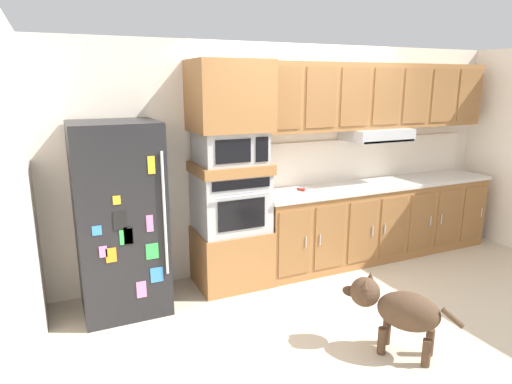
# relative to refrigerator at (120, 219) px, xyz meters

# --- Properties ---
(ground_plane) EXTENTS (9.60, 9.60, 0.00)m
(ground_plane) POSITION_rel_refrigerator_xyz_m (2.05, -0.68, -0.88)
(ground_plane) COLOR beige
(back_kitchen_wall) EXTENTS (6.20, 0.12, 2.50)m
(back_kitchen_wall) POSITION_rel_refrigerator_xyz_m (2.05, 0.43, 0.37)
(back_kitchen_wall) COLOR silver
(back_kitchen_wall) RESTS_ON ground
(side_panel_left) EXTENTS (0.12, 7.10, 2.50)m
(side_panel_left) POSITION_rel_refrigerator_xyz_m (-0.75, -0.68, 0.37)
(side_panel_left) COLOR silver
(side_panel_left) RESTS_ON ground
(refrigerator) EXTENTS (0.76, 0.73, 1.76)m
(refrigerator) POSITION_rel_refrigerator_xyz_m (0.00, 0.00, 0.00)
(refrigerator) COLOR black
(refrigerator) RESTS_ON ground
(oven_base_cabinet) EXTENTS (0.74, 0.62, 0.60)m
(oven_base_cabinet) POSITION_rel_refrigerator_xyz_m (1.11, 0.07, -0.58)
(oven_base_cabinet) COLOR #996638
(oven_base_cabinet) RESTS_ON ground
(built_in_oven) EXTENTS (0.70, 0.62, 0.60)m
(built_in_oven) POSITION_rel_refrigerator_xyz_m (1.11, 0.07, 0.02)
(built_in_oven) COLOR #A8AAAF
(built_in_oven) RESTS_ON oven_base_cabinet
(appliance_mid_shelf) EXTENTS (0.74, 0.62, 0.10)m
(appliance_mid_shelf) POSITION_rel_refrigerator_xyz_m (1.11, 0.07, 0.37)
(appliance_mid_shelf) COLOR #996638
(appliance_mid_shelf) RESTS_ON built_in_oven
(microwave) EXTENTS (0.64, 0.54, 0.32)m
(microwave) POSITION_rel_refrigerator_xyz_m (1.11, 0.07, 0.58)
(microwave) COLOR #A8AAAF
(microwave) RESTS_ON appliance_mid_shelf
(appliance_upper_cabinet) EXTENTS (0.74, 0.62, 0.68)m
(appliance_upper_cabinet) POSITION_rel_refrigerator_xyz_m (1.11, 0.07, 1.08)
(appliance_upper_cabinet) COLOR #996638
(appliance_upper_cabinet) RESTS_ON microwave
(lower_cabinet_run) EXTENTS (3.06, 0.63, 0.88)m
(lower_cabinet_run) POSITION_rel_refrigerator_xyz_m (3.01, 0.07, -0.44)
(lower_cabinet_run) COLOR #996638
(lower_cabinet_run) RESTS_ON ground
(countertop_slab) EXTENTS (3.10, 0.64, 0.04)m
(countertop_slab) POSITION_rel_refrigerator_xyz_m (3.01, 0.07, 0.02)
(countertop_slab) COLOR beige
(countertop_slab) RESTS_ON lower_cabinet_run
(backsplash_panel) EXTENTS (3.10, 0.02, 0.50)m
(backsplash_panel) POSITION_rel_refrigerator_xyz_m (3.01, 0.36, 0.29)
(backsplash_panel) COLOR white
(backsplash_panel) RESTS_ON countertop_slab
(upper_cabinet_with_hood) EXTENTS (3.06, 0.48, 0.88)m
(upper_cabinet_with_hood) POSITION_rel_refrigerator_xyz_m (3.01, 0.19, 1.02)
(upper_cabinet_with_hood) COLOR #996638
(upper_cabinet_with_hood) RESTS_ON backsplash_panel
(screwdriver) EXTENTS (0.16, 0.15, 0.03)m
(screwdriver) POSITION_rel_refrigerator_xyz_m (1.97, 0.11, 0.05)
(screwdriver) COLOR red
(screwdriver) RESTS_ON countertop_slab
(dog) EXTENTS (0.61, 0.78, 0.59)m
(dog) POSITION_rel_refrigerator_xyz_m (1.83, -1.64, -0.50)
(dog) COLOR #473323
(dog) RESTS_ON ground
(dog_food_bowl) EXTENTS (0.20, 0.20, 0.06)m
(dog_food_bowl) POSITION_rel_refrigerator_xyz_m (2.44, -1.33, -0.85)
(dog_food_bowl) COLOR #267F66
(dog_food_bowl) RESTS_ON ground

